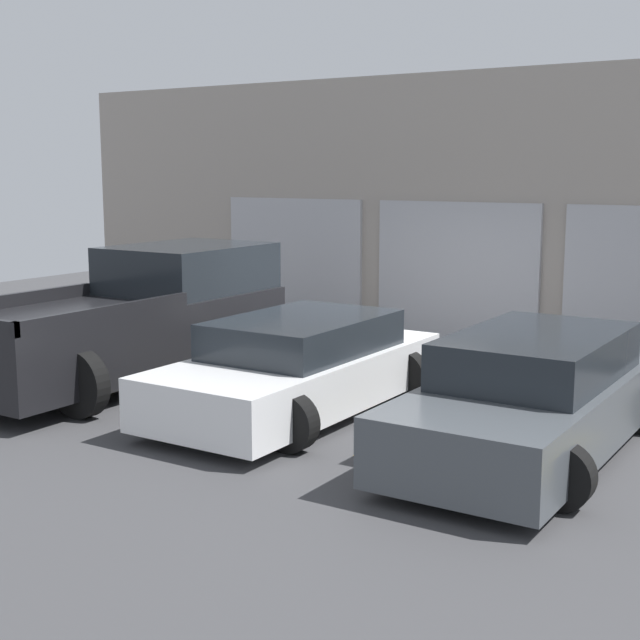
% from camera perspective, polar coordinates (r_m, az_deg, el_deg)
% --- Properties ---
extents(ground_plane, '(28.00, 28.00, 0.00)m').
position_cam_1_polar(ground_plane, '(12.97, 4.04, -3.74)').
color(ground_plane, '#3D3D3F').
extents(shophouse_building, '(17.35, 0.68, 4.62)m').
position_cam_1_polar(shophouse_building, '(15.61, 9.93, 6.83)').
color(shophouse_building, '#9E9389').
rests_on(shophouse_building, ground).
extents(pickup_truck, '(2.59, 5.22, 1.85)m').
position_cam_1_polar(pickup_truck, '(13.05, -11.58, 0.06)').
color(pickup_truck, black).
rests_on(pickup_truck, ground).
extents(sedan_white, '(2.22, 4.31, 1.20)m').
position_cam_1_polar(sedan_white, '(11.03, -1.32, -3.05)').
color(sedan_white, white).
rests_on(sedan_white, ground).
extents(sedan_side, '(2.12, 4.54, 1.29)m').
position_cam_1_polar(sedan_side, '(9.73, 13.52, -4.83)').
color(sedan_side, '#474C51').
rests_on(sedan_side, ground).
extents(parking_stripe_far_left, '(0.12, 2.20, 0.01)m').
position_cam_1_polar(parking_stripe_far_left, '(14.08, -16.74, -3.05)').
color(parking_stripe_far_left, gold).
rests_on(parking_stripe_far_left, ground).
extents(parking_stripe_left, '(0.12, 2.20, 0.01)m').
position_cam_1_polar(parking_stripe_left, '(12.02, -7.33, -4.85)').
color(parking_stripe_left, gold).
rests_on(parking_stripe_left, ground).
extents(parking_stripe_centre, '(0.12, 2.20, 0.01)m').
position_cam_1_polar(parking_stripe_centre, '(10.42, 5.50, -7.08)').
color(parking_stripe_centre, gold).
rests_on(parking_stripe_centre, ground).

